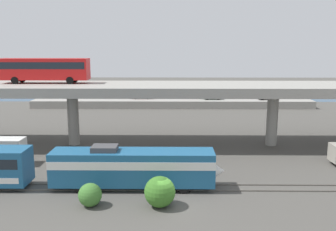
% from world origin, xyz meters
% --- Properties ---
extents(ground_plane, '(260.00, 260.00, 0.00)m').
position_xyz_m(ground_plane, '(0.00, 0.00, 0.00)').
color(ground_plane, '#4C4944').
extents(rail_strip_near, '(110.00, 0.12, 0.12)m').
position_xyz_m(rail_strip_near, '(0.00, 3.24, 0.06)').
color(rail_strip_near, '#59544C').
rests_on(rail_strip_near, ground_plane).
extents(rail_strip_far, '(110.00, 0.12, 0.12)m').
position_xyz_m(rail_strip_far, '(0.00, 4.76, 0.06)').
color(rail_strip_far, '#59544C').
rests_on(rail_strip_far, ground_plane).
extents(train_locomotive, '(16.49, 3.04, 4.18)m').
position_xyz_m(train_locomotive, '(-3.02, 4.00, 2.19)').
color(train_locomotive, '#1E5984').
rests_on(train_locomotive, ground_plane).
extents(highway_overpass, '(96.00, 10.50, 8.36)m').
position_xyz_m(highway_overpass, '(0.00, 20.00, 7.53)').
color(highway_overpass, gray).
rests_on(highway_overpass, ground_plane).
extents(transit_bus_on_overpass, '(12.00, 2.68, 3.40)m').
position_xyz_m(transit_bus_on_overpass, '(-17.54, 21.21, 10.42)').
color(transit_bus_on_overpass, red).
rests_on(transit_bus_on_overpass, highway_overpass).
extents(pier_parking_lot, '(61.77, 11.59, 1.65)m').
position_xyz_m(pier_parking_lot, '(0.00, 55.00, 0.82)').
color(pier_parking_lot, gray).
rests_on(pier_parking_lot, ground_plane).
extents(parked_car_0, '(4.37, 1.91, 1.50)m').
position_xyz_m(parked_car_0, '(5.07, 54.85, 2.42)').
color(parked_car_0, maroon).
rests_on(parked_car_0, pier_parking_lot).
extents(parked_car_1, '(4.04, 1.98, 1.50)m').
position_xyz_m(parked_car_1, '(9.02, 52.61, 2.42)').
color(parked_car_1, '#0C4C26').
rests_on(parked_car_1, pier_parking_lot).
extents(parked_car_2, '(4.36, 1.82, 1.50)m').
position_xyz_m(parked_car_2, '(-6.98, 53.54, 2.42)').
color(parked_car_2, maroon).
rests_on(parked_car_2, pier_parking_lot).
extents(parked_car_3, '(4.40, 1.83, 1.50)m').
position_xyz_m(parked_car_3, '(-14.68, 56.10, 2.42)').
color(parked_car_3, '#9E998C').
rests_on(parked_car_3, pier_parking_lot).
extents(parked_car_4, '(4.21, 1.99, 1.50)m').
position_xyz_m(parked_car_4, '(-22.22, 56.27, 2.42)').
color(parked_car_4, black).
rests_on(parked_car_4, pier_parking_lot).
extents(parked_car_5, '(4.25, 1.95, 1.50)m').
position_xyz_m(parked_car_5, '(15.85, 56.21, 2.42)').
color(parked_car_5, maroon).
rests_on(parked_car_5, pier_parking_lot).
extents(parked_car_6, '(4.66, 1.92, 1.50)m').
position_xyz_m(parked_car_6, '(-4.32, 57.61, 2.42)').
color(parked_car_6, maroon).
rests_on(parked_car_6, pier_parking_lot).
extents(parked_car_7, '(4.17, 1.88, 1.50)m').
position_xyz_m(parked_car_7, '(21.01, 52.13, 2.42)').
color(parked_car_7, '#B7B7BC').
rests_on(parked_car_7, pier_parking_lot).
extents(harbor_water, '(140.00, 36.00, 0.01)m').
position_xyz_m(harbor_water, '(0.00, 78.00, 0.00)').
color(harbor_water, navy).
rests_on(harbor_water, ground_plane).
extents(shrub_left, '(2.01, 2.01, 2.01)m').
position_xyz_m(shrub_left, '(-7.01, -0.15, 1.00)').
color(shrub_left, '#3F752F').
rests_on(shrub_left, ground_plane).
extents(shrub_right, '(2.65, 2.65, 2.65)m').
position_xyz_m(shrub_right, '(-1.08, -0.19, 1.32)').
color(shrub_right, '#3A7326').
rests_on(shrub_right, ground_plane).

